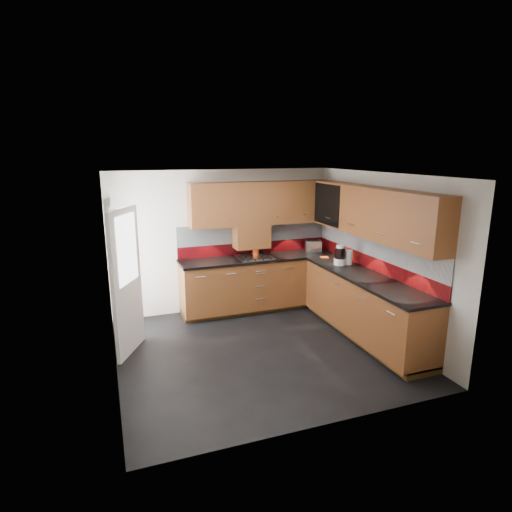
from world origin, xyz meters
name	(u,v)px	position (x,y,z in m)	size (l,w,h in m)	color
room	(260,245)	(0.00, 0.00, 1.50)	(4.00, 3.80, 2.64)	black
base_cabinets	(307,296)	(1.07, 0.72, 0.44)	(2.70, 3.20, 0.95)	#5B3014
countertop	(307,267)	(1.05, 0.70, 0.92)	(2.72, 3.22, 0.04)	black
backsplash	(314,245)	(1.28, 0.93, 1.21)	(2.70, 3.20, 0.54)	maroon
upper_cabinets	(317,208)	(1.23, 0.78, 1.84)	(2.50, 3.20, 0.72)	#5B3014
extractor_hood	(251,236)	(0.45, 1.64, 1.28)	(0.60, 0.33, 0.40)	#5B3014
glass_cabinet	(335,203)	(1.71, 1.07, 1.87)	(0.32, 0.80, 0.66)	black
back_door	(118,277)	(-1.78, 0.75, 1.03)	(0.42, 1.19, 2.04)	white
gas_hob	(255,257)	(0.45, 1.47, 0.95)	(0.58, 0.51, 0.04)	silver
utensil_pot	(256,251)	(0.52, 1.60, 1.03)	(0.11, 0.11, 0.39)	#C84412
toaster	(313,246)	(1.60, 1.55, 1.04)	(0.32, 0.25, 0.20)	silver
food_processor	(340,256)	(1.57, 0.58, 1.08)	(0.19, 0.19, 0.32)	white
paper_towel	(349,257)	(1.71, 0.55, 1.05)	(0.11, 0.11, 0.23)	white
orange_cloth	(324,257)	(1.56, 1.08, 0.95)	(0.13, 0.11, 0.01)	#F2561A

